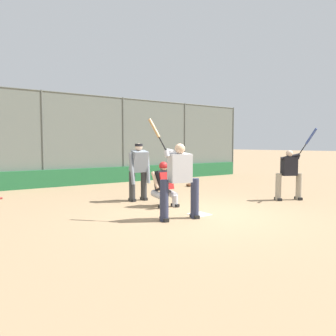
% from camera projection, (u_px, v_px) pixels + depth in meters
% --- Properties ---
extents(ground_plane, '(160.00, 160.00, 0.00)m').
position_uv_depth(ground_plane, '(199.00, 215.00, 7.70)').
color(ground_plane, '#9E7F5B').
extents(home_plate_marker, '(0.43, 0.43, 0.01)m').
position_uv_depth(home_plate_marker, '(199.00, 214.00, 7.69)').
color(home_plate_marker, white).
rests_on(home_plate_marker, ground_plane).
extents(backstop_fence, '(17.23, 0.08, 3.71)m').
position_uv_depth(backstop_fence, '(86.00, 137.00, 13.45)').
color(backstop_fence, '#515651').
rests_on(backstop_fence, ground_plane).
extents(padding_wall, '(16.81, 0.18, 0.68)m').
position_uv_depth(padding_wall, '(87.00, 176.00, 13.48)').
color(padding_wall, '#236638').
rests_on(padding_wall, ground_plane).
extents(batter_at_plate, '(0.96, 0.76, 2.22)m').
position_uv_depth(batter_at_plate, '(179.00, 178.00, 7.12)').
color(batter_at_plate, '#2D334C').
rests_on(batter_at_plate, ground_plane).
extents(catcher_behind_plate, '(0.63, 0.74, 1.20)m').
position_uv_depth(catcher_behind_plate, '(165.00, 183.00, 8.64)').
color(catcher_behind_plate, '#B7B7BC').
rests_on(catcher_behind_plate, ground_plane).
extents(umpire_home, '(0.68, 0.41, 1.68)m').
position_uv_depth(umpire_home, '(139.00, 170.00, 9.52)').
color(umpire_home, '#333333').
rests_on(umpire_home, ground_plane).
extents(batter_on_deck, '(0.82, 0.95, 2.12)m').
position_uv_depth(batter_on_deck, '(289.00, 173.00, 9.65)').
color(batter_on_deck, gray).
rests_on(batter_on_deck, ground_plane).
extents(spare_bat_by_padding, '(0.48, 0.82, 0.07)m').
position_uv_depth(spare_bat_by_padding, '(145.00, 186.00, 12.79)').
color(spare_bat_by_padding, black).
rests_on(spare_bat_by_padding, ground_plane).
extents(fielding_glove_on_dirt, '(0.33, 0.25, 0.12)m').
position_uv_depth(fielding_glove_on_dirt, '(190.00, 185.00, 12.90)').
color(fielding_glove_on_dirt, '#56331E').
rests_on(fielding_glove_on_dirt, ground_plane).
extents(baseball_loose, '(0.07, 0.07, 0.07)m').
position_uv_depth(baseball_loose, '(198.00, 191.00, 11.41)').
color(baseball_loose, white).
rests_on(baseball_loose, ground_plane).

